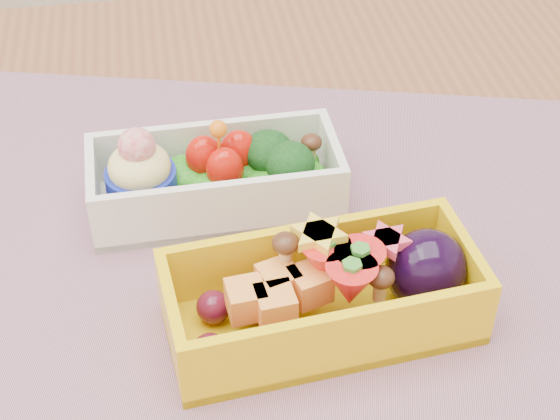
{
  "coord_description": "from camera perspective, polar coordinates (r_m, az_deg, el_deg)",
  "views": [
    {
      "loc": [
        -0.09,
        -0.41,
        1.16
      ],
      "look_at": [
        -0.02,
        0.01,
        0.79
      ],
      "focal_mm": 56.05,
      "sensor_mm": 36.0,
      "label": 1
    }
  ],
  "objects": [
    {
      "name": "table",
      "position": [
        0.66,
        2.19,
        -9.7
      ],
      "size": [
        1.2,
        0.8,
        0.75
      ],
      "color": "brown",
      "rests_on": "ground"
    },
    {
      "name": "placemat",
      "position": [
        0.59,
        -0.65,
        -3.24
      ],
      "size": [
        0.64,
        0.55,
        0.0
      ],
      "primitive_type": "cube",
      "rotation": [
        0.0,
        0.0,
        -0.25
      ],
      "color": "#A06E7F",
      "rests_on": "table"
    },
    {
      "name": "bento_white",
      "position": [
        0.61,
        -4.32,
        2.12
      ],
      "size": [
        0.18,
        0.08,
        0.07
      ],
      "rotation": [
        0.0,
        0.0,
        0.02
      ],
      "color": "silver",
      "rests_on": "placemat"
    },
    {
      "name": "bento_yellow",
      "position": [
        0.52,
        3.24,
        -5.45
      ],
      "size": [
        0.19,
        0.1,
        0.06
      ],
      "rotation": [
        0.0,
        0.0,
        0.1
      ],
      "color": "yellow",
      "rests_on": "placemat"
    }
  ]
}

